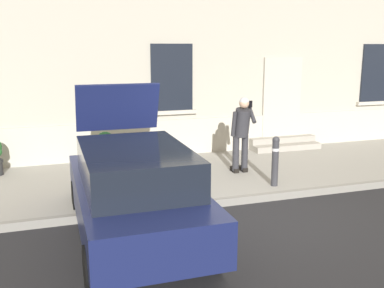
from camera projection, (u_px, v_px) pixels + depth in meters
ground_plane at (247, 224)px, 7.61m from camera, size 80.00×80.00×0.00m
sidewalk at (196, 175)px, 10.19m from camera, size 24.00×3.60×0.15m
curb_edge at (227, 202)px, 8.46m from camera, size 24.00×0.12×0.15m
building_facade at (167, 18)px, 11.72m from camera, size 24.00×1.52×7.50m
entrance_stoop at (284, 144)px, 12.52m from camera, size 1.98×0.64×0.32m
hatchback_car_navy at (134, 190)px, 6.87m from camera, size 1.81×4.07×2.34m
bollard_near_person at (275, 159)px, 9.08m from camera, size 0.15×0.15×1.04m
person_on_phone at (242, 130)px, 9.93m from camera, size 0.51×0.51×1.74m
planter_cream at (106, 149)px, 10.52m from camera, size 0.44×0.44×0.86m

